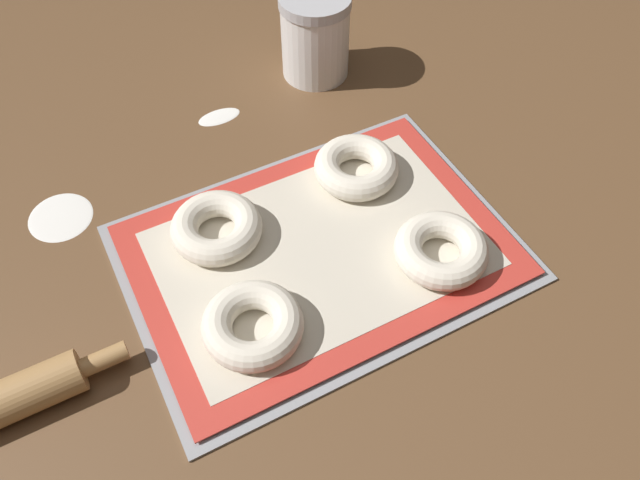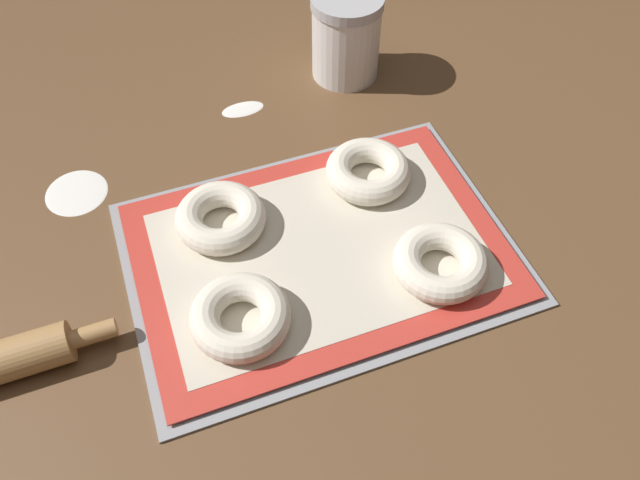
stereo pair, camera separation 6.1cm
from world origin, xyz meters
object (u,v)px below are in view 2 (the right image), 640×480
object	(u,v)px
bagel_front_left	(240,317)
bagel_back_right	(368,171)
bagel_front_right	(440,262)
flour_canister	(346,36)
baking_tray	(320,252)
bagel_back_left	(221,218)

from	to	relation	value
bagel_front_left	bagel_back_right	bearing A→B (deg)	35.40
bagel_front_right	flour_canister	bearing A→B (deg)	84.14
baking_tray	bagel_front_left	bearing A→B (deg)	-149.78
bagel_back_left	bagel_front_right	bearing A→B (deg)	-34.86
bagel_back_left	flour_canister	bearing A→B (deg)	43.12
bagel_front_left	bagel_back_right	xyz separation A→B (m)	(0.22, 0.16, 0.00)
bagel_front_right	bagel_back_right	xyz separation A→B (m)	(-0.02, 0.17, 0.00)
bagel_front_right	bagel_front_left	bearing A→B (deg)	177.47
bagel_front_left	bagel_front_right	xyz separation A→B (m)	(0.25, -0.01, 0.00)
bagel_front_left	bagel_front_right	world-z (taller)	same
bagel_back_left	flour_canister	size ratio (longest dim) A/B	0.86
bagel_front_right	flour_canister	world-z (taller)	flour_canister
bagel_front_left	bagel_back_left	xyz separation A→B (m)	(0.02, 0.15, 0.00)
baking_tray	bagel_front_left	distance (m)	0.14
bagel_back_left	bagel_back_right	xyz separation A→B (m)	(0.21, 0.01, 0.00)
bagel_back_left	baking_tray	bearing A→B (deg)	-36.29
bagel_back_left	flour_canister	xyz separation A→B (m)	(0.27, 0.25, 0.04)
flour_canister	bagel_front_right	bearing A→B (deg)	-95.86
baking_tray	bagel_back_right	world-z (taller)	bagel_back_right
bagel_front_right	flour_canister	distance (m)	0.42
bagel_front_left	bagel_back_left	distance (m)	0.15
bagel_front_left	flour_canister	distance (m)	0.50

